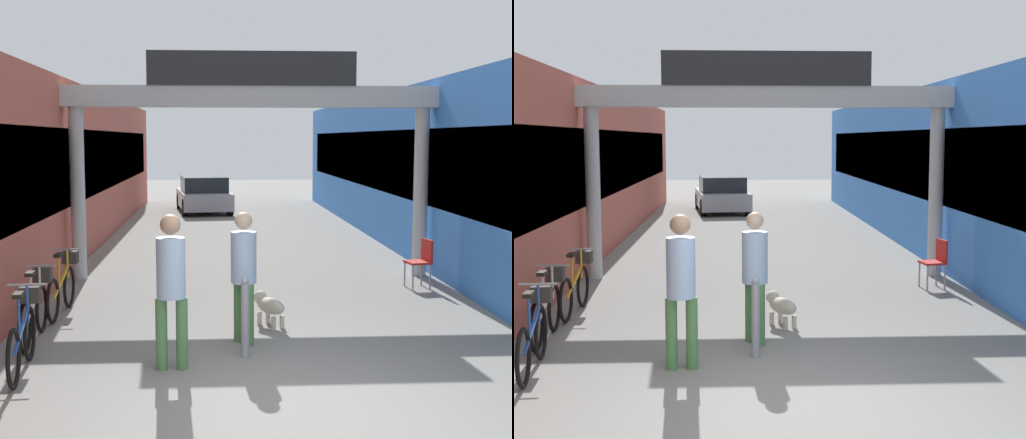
# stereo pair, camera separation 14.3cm
# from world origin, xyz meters

# --- Properties ---
(ground_plane) EXTENTS (80.00, 80.00, 0.00)m
(ground_plane) POSITION_xyz_m (0.00, 0.00, 0.00)
(ground_plane) COLOR gray
(storefront_left) EXTENTS (3.00, 26.00, 3.89)m
(storefront_left) POSITION_xyz_m (-5.09, 11.00, 1.95)
(storefront_left) COLOR #B25142
(storefront_left) RESTS_ON ground_plane
(storefront_right) EXTENTS (3.00, 26.00, 3.89)m
(storefront_right) POSITION_xyz_m (5.09, 11.00, 1.95)
(storefront_right) COLOR blue
(storefront_right) RESTS_ON ground_plane
(arcade_sign_gateway) EXTENTS (7.40, 0.47, 4.35)m
(arcade_sign_gateway) POSITION_xyz_m (0.00, 6.82, 3.11)
(arcade_sign_gateway) COLOR #B2B2B2
(arcade_sign_gateway) RESTS_ON ground_plane
(pedestrian_with_dog) EXTENTS (0.46, 0.46, 1.76)m
(pedestrian_with_dog) POSITION_xyz_m (-0.35, 2.27, 1.01)
(pedestrian_with_dog) COLOR #4C7F47
(pedestrian_with_dog) RESTS_ON ground_plane
(pedestrian_companion) EXTENTS (0.38, 0.35, 1.85)m
(pedestrian_companion) POSITION_xyz_m (-1.25, 1.25, 1.07)
(pedestrian_companion) COLOR #4C7F47
(pedestrian_companion) RESTS_ON ground_plane
(dog_on_leash) EXTENTS (0.53, 0.67, 0.48)m
(dog_on_leash) POSITION_xyz_m (0.05, 3.15, 0.30)
(dog_on_leash) COLOR beige
(dog_on_leash) RESTS_ON ground_plane
(bicycle_blue_nearest) EXTENTS (0.46, 1.69, 0.98)m
(bicycle_blue_nearest) POSITION_xyz_m (-2.98, 1.31, 0.44)
(bicycle_blue_nearest) COLOR black
(bicycle_blue_nearest) RESTS_ON ground_plane
(bicycle_silver_second) EXTENTS (0.46, 1.69, 0.98)m
(bicycle_silver_second) POSITION_xyz_m (-3.16, 2.60, 0.44)
(bicycle_silver_second) COLOR black
(bicycle_silver_second) RESTS_ON ground_plane
(bicycle_orange_third) EXTENTS (0.46, 1.69, 0.98)m
(bicycle_orange_third) POSITION_xyz_m (-3.10, 4.09, 0.44)
(bicycle_orange_third) COLOR black
(bicycle_orange_third) RESTS_ON ground_plane
(bollard_post_metal) EXTENTS (0.10, 0.10, 1.01)m
(bollard_post_metal) POSITION_xyz_m (-0.36, 1.66, 0.51)
(bollard_post_metal) COLOR gray
(bollard_post_metal) RESTS_ON ground_plane
(cafe_chair_red_nearer) EXTENTS (0.46, 0.46, 0.89)m
(cafe_chair_red_nearer) POSITION_xyz_m (3.05, 5.65, 0.54)
(cafe_chair_red_nearer) COLOR gray
(cafe_chair_red_nearer) RESTS_ON ground_plane
(parked_car_silver) EXTENTS (2.20, 4.17, 1.33)m
(parked_car_silver) POSITION_xyz_m (-1.11, 19.46, 0.64)
(parked_car_silver) COLOR #99999E
(parked_car_silver) RESTS_ON ground_plane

